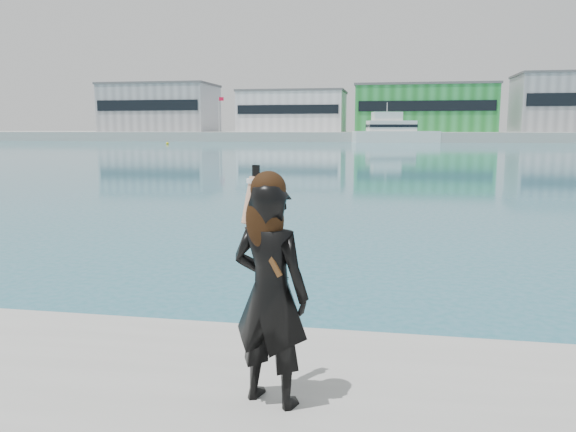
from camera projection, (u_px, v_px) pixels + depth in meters
name	position (u px, v px, depth m)	size (l,w,h in m)	color
far_quay	(387.00, 136.00, 130.93)	(320.00, 40.00, 2.00)	#9E9E99
warehouse_grey_left	(161.00, 108.00, 137.55)	(26.52, 16.36, 11.50)	gray
warehouse_white	(293.00, 111.00, 131.92)	(24.48, 15.35, 9.50)	silver
warehouse_green	(424.00, 108.00, 126.59)	(30.60, 16.36, 10.50)	#208331
warehouse_grey_right	(576.00, 103.00, 120.84)	(25.50, 15.35, 12.50)	gray
flagpole_left	(219.00, 112.00, 127.96)	(1.28, 0.16, 8.00)	silver
flagpole_right	(495.00, 110.00, 117.45)	(1.28, 0.16, 8.00)	silver
motor_yacht	(393.00, 131.00, 111.01)	(17.42, 8.70, 7.83)	white
buoy_far	(167.00, 144.00, 98.74)	(0.50, 0.50, 0.50)	yellow
woman	(270.00, 287.00, 3.92)	(0.67, 0.54, 1.69)	black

